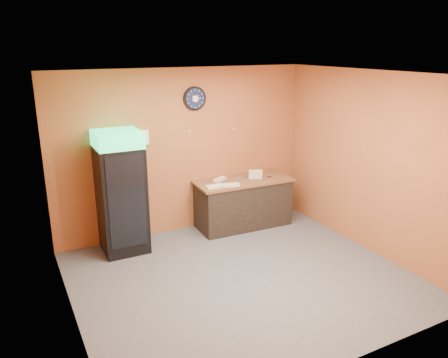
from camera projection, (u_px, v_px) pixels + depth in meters
floor at (242, 277)px, 6.16m from camera, size 4.50×4.50×0.00m
back_wall at (184, 152)px, 7.44m from camera, size 4.50×0.02×2.80m
left_wall at (64, 212)px, 4.75m from camera, size 0.02×4.00×2.80m
right_wall at (369, 163)px, 6.75m from camera, size 0.02×4.00×2.80m
ceiling at (244, 74)px, 5.34m from camera, size 4.50×4.00×0.02m
beverage_cooler at (122, 195)px, 6.71m from camera, size 0.68×0.70×1.93m
prep_counter at (243, 204)px, 7.85m from camera, size 1.68×0.80×0.82m
wall_clock at (195, 98)px, 7.24m from camera, size 0.40×0.06×0.40m
wall_phone at (145, 137)px, 6.99m from camera, size 0.13×0.11×0.24m
butcher_paper at (243, 181)px, 7.72m from camera, size 1.76×0.85×0.04m
sub_roll_stack at (255, 174)px, 7.75m from camera, size 0.26×0.17×0.15m
wrapped_sandwich_left at (215, 186)px, 7.27m from camera, size 0.30×0.12×0.04m
wrapped_sandwich_mid at (231, 185)px, 7.35m from camera, size 0.31×0.18×0.04m
wrapped_sandwich_right at (220, 179)px, 7.65m from camera, size 0.30×0.24×0.04m
kitchen_tool at (239, 178)px, 7.73m from camera, size 0.05×0.05×0.05m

